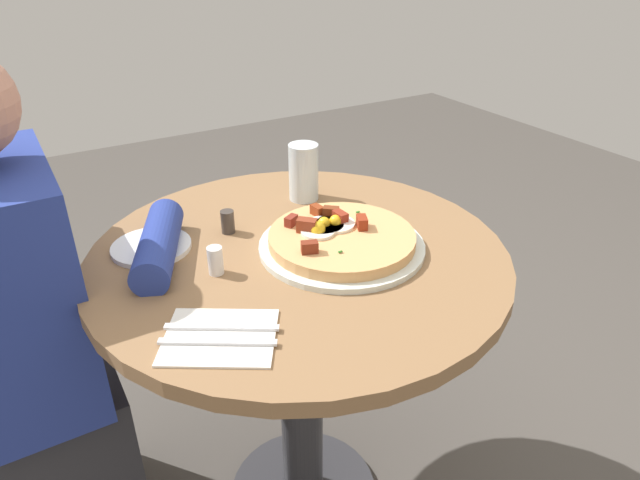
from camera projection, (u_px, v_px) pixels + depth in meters
dining_table at (300, 321)px, 1.19m from camera, size 0.82×0.82×0.73m
person_seated at (39, 361)px, 1.15m from camera, size 0.43×0.48×1.14m
pizza_plate at (342, 246)px, 1.10m from camera, size 0.33×0.33×0.01m
breakfast_pizza at (340, 237)px, 1.09m from camera, size 0.29×0.29×0.05m
bread_plate at (151, 247)px, 1.10m from camera, size 0.15×0.15×0.01m
napkin at (220, 337)px, 0.86m from camera, size 0.21×0.22×0.00m
fork at (218, 342)px, 0.84m from camera, size 0.11×0.16×0.00m
knife at (222, 327)px, 0.88m from camera, size 0.11×0.16×0.00m
water_glass at (304, 172)px, 1.28m from camera, size 0.07×0.07×0.13m
salt_shaker at (215, 260)px, 1.01m from camera, size 0.03×0.03×0.05m
pepper_shaker at (228, 222)px, 1.15m from camera, size 0.03×0.03×0.05m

